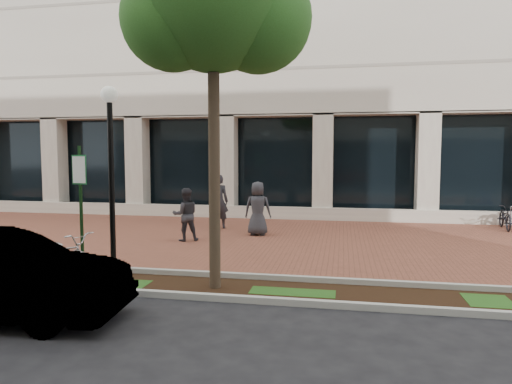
% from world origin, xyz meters
% --- Properties ---
extents(ground, '(120.00, 120.00, 0.00)m').
position_xyz_m(ground, '(0.00, 0.00, 0.00)').
color(ground, black).
rests_on(ground, ground).
extents(brick_plaza, '(40.00, 9.00, 0.01)m').
position_xyz_m(brick_plaza, '(0.00, 0.00, 0.01)').
color(brick_plaza, brown).
rests_on(brick_plaza, ground).
extents(planting_strip, '(40.00, 1.50, 0.01)m').
position_xyz_m(planting_strip, '(0.00, -5.25, 0.01)').
color(planting_strip, black).
rests_on(planting_strip, ground).
extents(curb_plaza_side, '(40.00, 0.12, 0.12)m').
position_xyz_m(curb_plaza_side, '(0.00, -4.50, 0.06)').
color(curb_plaza_side, '#AAABA1').
rests_on(curb_plaza_side, ground).
extents(curb_street_side, '(40.00, 0.12, 0.12)m').
position_xyz_m(curb_street_side, '(0.00, -6.00, 0.06)').
color(curb_street_side, '#AAABA1').
rests_on(curb_street_side, ground).
extents(near_office_building, '(40.00, 12.12, 16.00)m').
position_xyz_m(near_office_building, '(0.00, 10.47, 10.05)').
color(near_office_building, beige).
rests_on(near_office_building, ground).
extents(parking_sign, '(0.34, 0.07, 2.79)m').
position_xyz_m(parking_sign, '(-2.65, -4.95, 1.74)').
color(parking_sign, '#123314').
rests_on(parking_sign, ground).
extents(lamppost, '(0.36, 0.36, 4.06)m').
position_xyz_m(lamppost, '(-2.12, -4.60, 2.30)').
color(lamppost, black).
rests_on(lamppost, ground).
extents(street_tree, '(3.50, 2.92, 7.06)m').
position_xyz_m(street_tree, '(0.41, -5.21, 5.40)').
color(street_tree, '#4E3F2C').
rests_on(street_tree, ground).
extents(locked_bicycle, '(2.00, 1.35, 0.99)m').
position_xyz_m(locked_bicycle, '(-2.94, -5.12, 0.50)').
color(locked_bicycle, silver).
rests_on(locked_bicycle, ground).
extents(pedestrian_left, '(0.78, 0.59, 1.93)m').
position_xyz_m(pedestrian_left, '(-1.50, 1.74, 0.96)').
color(pedestrian_left, '#242428').
rests_on(pedestrian_left, ground).
extents(pedestrian_mid, '(0.97, 0.89, 1.60)m').
position_xyz_m(pedestrian_mid, '(-1.84, -0.71, 0.80)').
color(pedestrian_mid, '#2A2A2F').
rests_on(pedestrian_mid, ground).
extents(pedestrian_right, '(0.88, 0.60, 1.75)m').
position_xyz_m(pedestrian_right, '(0.11, 0.66, 0.87)').
color(pedestrian_right, '#2C2D32').
rests_on(pedestrian_right, ground).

